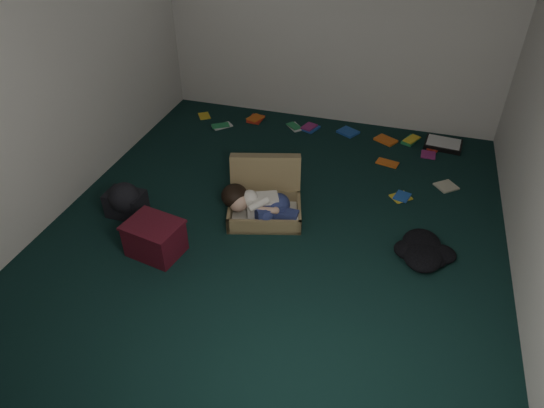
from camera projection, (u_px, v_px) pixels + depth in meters
The scene contains 11 objects.
floor at pixel (277, 225), 4.43m from camera, with size 4.50×4.50×0.00m, color black.
wall_back at pixel (334, 13), 5.39m from camera, with size 4.50×4.50×0.00m, color silver.
wall_front at pixel (120, 313), 1.93m from camera, with size 4.50×4.50×0.00m, color silver.
wall_left at pixel (53, 64), 4.12m from camera, with size 4.50×4.50×0.00m, color silver.
suitcase at pixel (265, 197), 4.54m from camera, with size 0.82×0.80×0.49m.
person at pixel (259, 204), 4.38m from camera, with size 0.74×0.37×0.30m.
maroon_bin at pixel (155, 238), 4.05m from camera, with size 0.50×0.43×0.31m.
backpack at pixel (126, 203), 4.49m from camera, with size 0.43×0.35×0.26m, color black, non-canonical shape.
clothing_pile at pixel (428, 251), 4.05m from camera, with size 0.46×0.38×0.15m, color black, non-canonical shape.
paper_tray at pixel (443, 144), 5.58m from camera, with size 0.44×0.35×0.06m.
book_scatter at pixel (344, 143), 5.65m from camera, with size 3.18×1.41×0.02m.
Camera 1 is at (0.95, -3.31, 2.80)m, focal length 32.00 mm.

